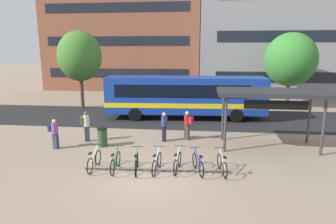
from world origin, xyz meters
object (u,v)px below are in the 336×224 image
(parked_bicycle_green_1, at_px, (115,162))
(trash_bin, at_px, (102,137))
(commuter_grey_pack_3, at_px, (164,124))
(street_tree_0, at_px, (80,56))
(parked_bicycle_blue_5, at_px, (198,164))
(commuter_olive_pack_0, at_px, (86,124))
(parked_bicycle_silver_6, at_px, (222,165))
(transit_shelter, at_px, (271,95))
(parked_bicycle_white_0, at_px, (94,161))
(city_bus, at_px, (186,96))
(parked_bicycle_green_2, at_px, (136,163))
(parked_bicycle_silver_4, at_px, (177,162))
(parked_bicycle_silver_3, at_px, (157,163))
(street_tree_1, at_px, (290,60))
(commuter_navy_pack_2, at_px, (54,132))
(commuter_red_pack_1, at_px, (188,123))

(parked_bicycle_green_1, distance_m, trash_bin, 3.58)
(commuter_grey_pack_3, xyz_separation_m, street_tree_0, (-8.77, 9.19, 3.66))
(trash_bin, bearing_deg, parked_bicycle_blue_5, -29.17)
(commuter_olive_pack_0, xyz_separation_m, trash_bin, (1.21, -0.73, -0.51))
(parked_bicycle_silver_6, distance_m, trash_bin, 6.95)
(transit_shelter, xyz_separation_m, trash_bin, (-9.01, -0.87, -2.38))
(parked_bicycle_white_0, height_order, commuter_olive_pack_0, commuter_olive_pack_0)
(parked_bicycle_white_0, bearing_deg, city_bus, -19.06)
(parked_bicycle_green_2, xyz_separation_m, parked_bicycle_blue_5, (2.65, 0.24, 0.00))
(parked_bicycle_silver_4, bearing_deg, transit_shelter, -45.19)
(parked_bicycle_silver_3, xyz_separation_m, commuter_olive_pack_0, (-4.70, 3.77, 0.64))
(city_bus, distance_m, parked_bicycle_green_2, 10.66)
(parked_bicycle_white_0, relative_size, parked_bicycle_silver_6, 1.01)
(parked_bicycle_blue_5, distance_m, street_tree_1, 18.03)
(commuter_navy_pack_2, bearing_deg, parked_bicycle_blue_5, -4.25)
(parked_bicycle_silver_3, relative_size, parked_bicycle_silver_6, 1.01)
(parked_bicycle_green_1, distance_m, parked_bicycle_silver_3, 1.82)
(street_tree_0, bearing_deg, trash_bin, -62.31)
(parked_bicycle_blue_5, relative_size, street_tree_1, 0.25)
(transit_shelter, bearing_deg, parked_bicycle_green_1, -150.79)
(parked_bicycle_white_0, relative_size, parked_bicycle_green_2, 1.01)
(parked_bicycle_white_0, bearing_deg, trash_bin, 12.13)
(parked_bicycle_silver_6, relative_size, trash_bin, 1.66)
(parked_bicycle_silver_4, bearing_deg, parked_bicycle_white_0, 99.78)
(parked_bicycle_silver_4, height_order, street_tree_1, street_tree_1)
(trash_bin, distance_m, street_tree_0, 12.56)
(commuter_navy_pack_2, distance_m, trash_bin, 2.53)
(commuter_olive_pack_0, relative_size, street_tree_0, 0.26)
(commuter_red_pack_1, relative_size, commuter_grey_pack_3, 1.00)
(city_bus, xyz_separation_m, parked_bicycle_white_0, (-3.53, -10.37, -1.39))
(trash_bin, bearing_deg, commuter_olive_pack_0, 148.77)
(parked_bicycle_white_0, xyz_separation_m, parked_bicycle_silver_6, (5.62, 0.19, 0.00))
(commuter_navy_pack_2, height_order, street_tree_0, street_tree_0)
(commuter_navy_pack_2, xyz_separation_m, trash_bin, (2.40, 0.67, -0.42))
(parked_bicycle_silver_3, distance_m, commuter_olive_pack_0, 6.06)
(commuter_olive_pack_0, relative_size, trash_bin, 1.72)
(commuter_olive_pack_0, distance_m, commuter_navy_pack_2, 1.85)
(parked_bicycle_white_0, height_order, commuter_red_pack_1, commuter_red_pack_1)
(commuter_navy_pack_2, bearing_deg, parked_bicycle_green_2, -14.29)
(city_bus, bearing_deg, street_tree_0, 158.21)
(commuter_red_pack_1, distance_m, commuter_grey_pack_3, 1.38)
(parked_bicycle_silver_6, height_order, trash_bin, trash_bin)
(parked_bicycle_white_0, distance_m, street_tree_0, 15.55)
(city_bus, relative_size, street_tree_1, 1.80)
(commuter_grey_pack_3, height_order, street_tree_1, street_tree_1)
(parked_bicycle_white_0, height_order, commuter_grey_pack_3, commuter_grey_pack_3)
(city_bus, distance_m, parked_bicycle_green_1, 10.82)
(trash_bin, bearing_deg, parked_bicycle_green_2, -50.52)
(parked_bicycle_silver_4, xyz_separation_m, transit_shelter, (4.63, 3.73, 2.51))
(city_bus, relative_size, parked_bicycle_blue_5, 7.31)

